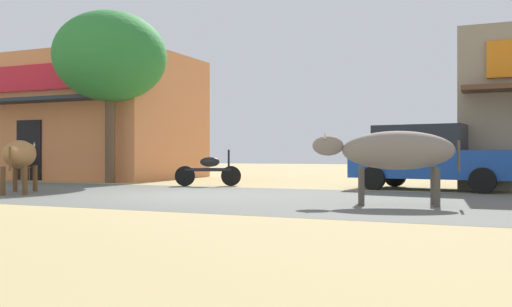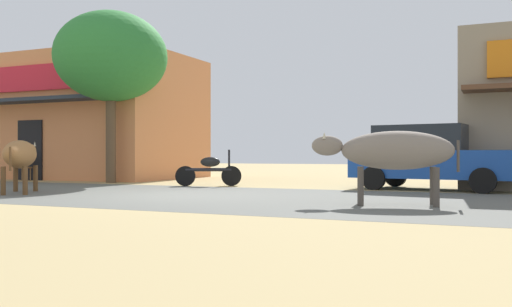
% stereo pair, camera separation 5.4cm
% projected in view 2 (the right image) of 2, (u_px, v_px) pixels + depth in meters
% --- Properties ---
extents(ground, '(80.00, 80.00, 0.00)m').
position_uv_depth(ground, '(183.00, 195.00, 12.37)').
color(ground, tan).
extents(asphalt_road, '(72.00, 6.34, 0.00)m').
position_uv_depth(asphalt_road, '(183.00, 195.00, 12.37)').
color(asphalt_road, '#595A54').
rests_on(asphalt_road, ground).
extents(storefront_left_cafe, '(8.71, 6.00, 4.58)m').
position_uv_depth(storefront_left_cafe, '(81.00, 119.00, 22.08)').
color(storefront_left_cafe, '#DC8550').
rests_on(storefront_left_cafe, ground).
extents(roadside_tree, '(3.56, 3.56, 5.43)m').
position_uv_depth(roadside_tree, '(111.00, 57.00, 17.88)').
color(roadside_tree, brown).
rests_on(roadside_tree, ground).
extents(parked_hatchback_car, '(4.20, 2.39, 1.64)m').
position_uv_depth(parked_hatchback_car, '(431.00, 157.00, 14.37)').
color(parked_hatchback_car, '#18449C').
rests_on(parked_hatchback_car, ground).
extents(parked_motorcycle, '(1.70, 0.94, 1.04)m').
position_uv_depth(parked_motorcycle, '(209.00, 170.00, 16.02)').
color(parked_motorcycle, black).
rests_on(parked_motorcycle, ground).
extents(cow_near_brown, '(1.83, 2.31, 1.23)m').
position_uv_depth(cow_near_brown, '(21.00, 155.00, 13.12)').
color(cow_near_brown, '#9D6839').
rests_on(cow_near_brown, ground).
extents(cow_far_dark, '(2.53, 1.09, 1.32)m').
position_uv_depth(cow_far_dark, '(393.00, 151.00, 9.95)').
color(cow_far_dark, gray).
rests_on(cow_far_dark, ground).
extents(cafe_chair_near_tree, '(0.47, 0.47, 0.92)m').
position_uv_depth(cafe_chair_near_tree, '(21.00, 166.00, 19.32)').
color(cafe_chair_near_tree, brown).
rests_on(cafe_chair_near_tree, ground).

